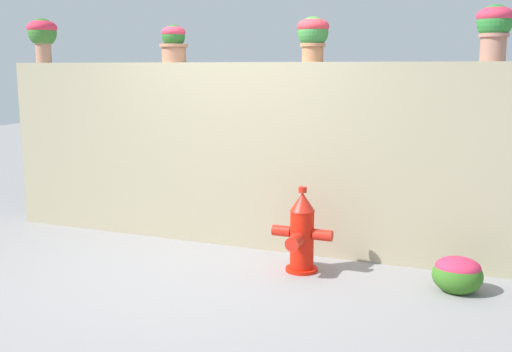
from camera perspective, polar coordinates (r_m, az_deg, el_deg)
The scene contains 8 objects.
ground_plane at distance 5.24m, azimuth -6.96°, elevation -9.79°, with size 24.00×24.00×0.00m, color gray.
stone_wall at distance 6.09m, azimuth -1.57°, elevation 2.05°, with size 5.33×0.33×1.84m, color tan.
potted_plant_0 at distance 7.32m, azimuth -19.61°, elevation 12.61°, with size 0.33×0.33×0.49m.
potted_plant_1 at distance 6.37m, azimuth -7.82°, elevation 12.51°, with size 0.29×0.29×0.38m.
potted_plant_2 at distance 5.76m, azimuth 5.42°, elevation 13.27°, with size 0.30×0.30×0.42m.
potted_plant_3 at distance 5.56m, azimuth 21.70°, elevation 13.10°, with size 0.31×0.31×0.47m.
fire_hydrant at distance 5.34m, azimuth 4.34°, elevation -5.53°, with size 0.55×0.43×0.77m.
flower_bush_left at distance 5.17m, azimuth 18.58°, elevation -8.71°, with size 0.40×0.36×0.30m.
Camera 1 is at (2.40, -4.30, 1.79)m, focal length 42.16 mm.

